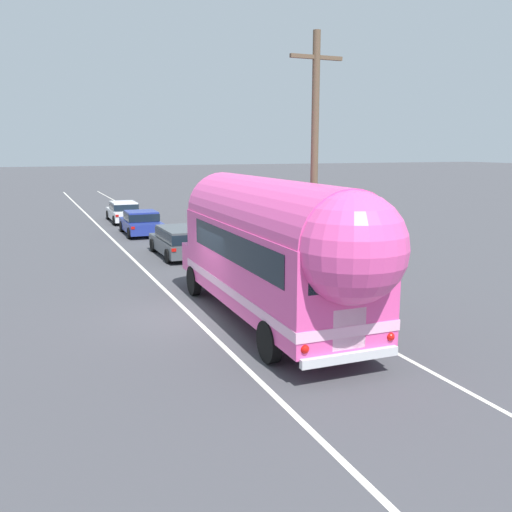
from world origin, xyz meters
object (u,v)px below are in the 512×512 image
car_lead (179,240)px  car_second (141,222)px  utility_pole (314,164)px  painted_bus (276,246)px  car_third (124,211)px

car_lead → car_second: 7.52m
utility_pole → painted_bus: bearing=-135.5°
painted_bus → car_third: 24.82m
car_lead → car_third: 13.67m
painted_bus → car_second: size_ratio=2.55×
utility_pole → car_third: (-2.44, 22.35, -3.68)m
car_lead → car_second: size_ratio=1.02×
car_lead → car_third: (-0.21, 13.67, -0.05)m
car_second → car_third: bearing=89.7°
utility_pole → car_third: 22.78m
car_third → utility_pole: bearing=-83.8°
car_second → car_lead: bearing=-88.2°
painted_bus → car_third: size_ratio=2.33×
car_second → car_third: same height
utility_pole → car_second: 16.80m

